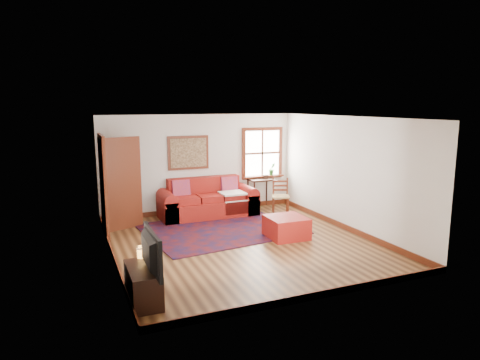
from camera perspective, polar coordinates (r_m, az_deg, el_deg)
name	(u,v)px	position (r m, az deg, el deg)	size (l,w,h in m)	color
ground	(242,243)	(8.69, 0.21, -8.37)	(5.50, 5.50, 0.00)	#3F2211
room_envelope	(241,161)	(8.33, 0.17, 2.50)	(5.04, 5.54, 2.52)	silver
window	(263,158)	(11.53, 3.15, 2.93)	(1.18, 0.20, 1.38)	white
doorway	(115,183)	(9.58, -16.32, -0.43)	(0.89, 1.08, 2.14)	black
framed_artwork	(188,153)	(10.77, -6.90, 3.63)	(1.05, 0.07, 0.85)	#5F2614
persian_rug	(221,229)	(9.58, -2.62, -6.54)	(3.21, 2.56, 0.02)	#4F0C0B
red_leather_sofa	(208,203)	(10.68, -4.34, -3.14)	(2.39, 0.99, 0.93)	maroon
red_ottoman	(286,227)	(9.01, 6.19, -6.28)	(0.77, 0.77, 0.44)	maroon
side_table	(261,183)	(11.41, 2.78, -0.45)	(0.66, 0.49, 0.79)	black
ladder_back_chair	(280,195)	(10.88, 5.42, -1.96)	(0.54, 0.53, 0.90)	tan
media_cabinet	(143,285)	(6.34, -12.79, -13.45)	(0.41, 0.90, 0.50)	black
television	(145,252)	(5.99, -12.51, -9.34)	(1.00, 0.13, 0.58)	black
candle_hurricane	(141,253)	(6.59, -13.08, -9.42)	(0.12, 0.12, 0.18)	silver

